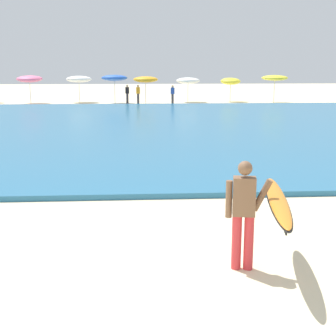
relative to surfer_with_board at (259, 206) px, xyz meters
The scene contains 13 objects.
ground_plane 2.68m from the surfer_with_board, 168.99° to the right, with size 160.00×160.00×0.00m, color beige.
sea 18.27m from the surfer_with_board, 97.66° to the left, with size 120.00×28.00×0.14m, color teal.
surfer_with_board is the anchor object (origin of this frame).
beach_umbrella_1 36.54m from the surfer_with_board, 107.41° to the left, with size 2.17×2.19×2.40m.
beach_umbrella_2 36.41m from the surfer_with_board, 100.87° to the left, with size 2.20×2.21×2.31m.
beach_umbrella_3 34.66m from the surfer_with_board, 96.14° to the left, with size 2.22×2.23×2.43m.
beach_umbrella_4 33.83m from the surfer_with_board, 91.81° to the left, with size 2.07×2.07×2.30m.
beach_umbrella_5 35.56m from the surfer_with_board, 85.62° to the left, with size 2.06×2.06×2.15m.
beach_umbrella_6 36.29m from the surfer_with_board, 79.57° to the left, with size 1.76×1.81×2.19m.
beach_umbrella_7 35.66m from the surfer_with_board, 73.50° to the left, with size 2.25×2.26×2.39m.
beachgoer_near_row_left 33.17m from the surfer_with_board, 87.97° to the left, with size 0.32×0.20×1.58m.
beachgoer_near_row_mid 33.91m from the surfer_with_board, 92.89° to the left, with size 0.32×0.20×1.58m.
beachgoer_near_row_right 34.35m from the surfer_with_board, 94.39° to the left, with size 0.32×0.20×1.58m.
Camera 1 is at (0.58, -6.36, 3.12)m, focal length 50.67 mm.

